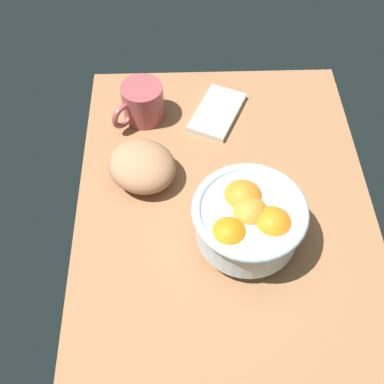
{
  "coord_description": "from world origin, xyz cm",
  "views": [
    {
      "loc": [
        -54.05,
        7.96,
        76.65
      ],
      "look_at": [
        -2.6,
        6.37,
        5.0
      ],
      "focal_mm": 44.85,
      "sensor_mm": 36.0,
      "label": 1
    }
  ],
  "objects": [
    {
      "name": "ground_plane",
      "position": [
        0.0,
        0.0,
        -1.5
      ],
      "size": [
        72.89,
        57.14,
        3.0
      ],
      "primitive_type": "cube",
      "color": "#946440"
    },
    {
      "name": "fruit_bowl",
      "position": [
        -10.15,
        -3.1,
        6.9
      ],
      "size": [
        19.83,
        19.83,
        11.6
      ],
      "color": "silver",
      "rests_on": "ground"
    },
    {
      "name": "bread_loaf",
      "position": [
        4.82,
        15.89,
        3.77
      ],
      "size": [
        17.92,
        18.26,
        7.54
      ],
      "primitive_type": "ellipsoid",
      "rotation": [
        0.0,
        0.0,
        0.96
      ],
      "color": "#B17A56",
      "rests_on": "ground"
    },
    {
      "name": "napkin_folded",
      "position": [
        22.07,
        0.16,
        0.69
      ],
      "size": [
        17.08,
        13.96,
        1.38
      ],
      "primitive_type": "cube",
      "rotation": [
        0.0,
        0.0,
        -0.44
      ],
      "color": "silver",
      "rests_on": "ground"
    },
    {
      "name": "mug",
      "position": [
        21.91,
        16.42,
        4.19
      ],
      "size": [
        11.0,
        10.98,
        8.38
      ],
      "color": "#9C484B",
      "rests_on": "ground"
    }
  ]
}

